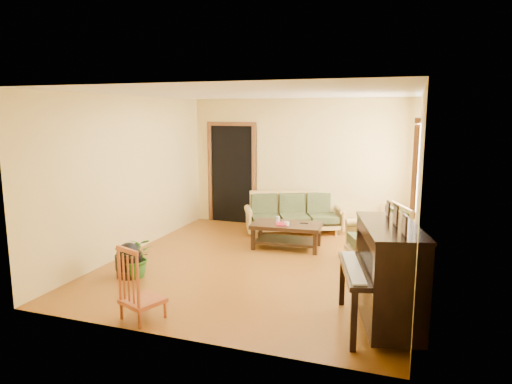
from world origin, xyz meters
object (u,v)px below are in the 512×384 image
at_px(piano, 388,277).
at_px(red_chair, 142,282).
at_px(sofa, 294,213).
at_px(ceramic_crock, 402,233).
at_px(coffee_table, 287,236).
at_px(potted_plant, 136,257).
at_px(armchair, 376,235).
at_px(footstool, 129,264).

bearing_deg(piano, red_chair, -179.48).
height_order(sofa, ceramic_crock, sofa).
height_order(coffee_table, potted_plant, potted_plant).
bearing_deg(sofa, piano, -85.74).
bearing_deg(coffee_table, red_chair, -104.21).
height_order(red_chair, ceramic_crock, red_chair).
bearing_deg(red_chair, potted_plant, 147.74).
relative_size(coffee_table, armchair, 1.27).
xyz_separation_m(armchair, ceramic_crock, (0.36, 1.58, -0.33)).
xyz_separation_m(armchair, footstool, (-3.29, -1.69, -0.28)).
bearing_deg(red_chair, sofa, 102.08).
xyz_separation_m(red_chair, potted_plant, (-0.83, 1.13, -0.13)).
bearing_deg(ceramic_crock, coffee_table, -148.05).
distance_m(coffee_table, footstool, 2.73).
height_order(sofa, coffee_table, sofa).
relative_size(sofa, potted_plant, 3.08).
distance_m(armchair, piano, 2.13).
bearing_deg(potted_plant, armchair, 27.81).
xyz_separation_m(coffee_table, ceramic_crock, (1.89, 1.18, -0.08)).
bearing_deg(footstool, armchair, 27.16).
bearing_deg(armchair, piano, -106.08).
bearing_deg(sofa, footstool, -142.52).
bearing_deg(piano, footstool, 159.11).
distance_m(sofa, red_chair, 4.26).
relative_size(piano, red_chair, 1.50).
relative_size(piano, potted_plant, 2.16).
relative_size(red_chair, ceramic_crock, 3.15).
height_order(sofa, footstool, sofa).
bearing_deg(armchair, ceramic_crock, 53.43).
bearing_deg(coffee_table, footstool, -130.05).
height_order(footstool, ceramic_crock, footstool).
distance_m(sofa, footstool, 3.51).
xyz_separation_m(armchair, red_chair, (-2.34, -2.80, -0.03)).
bearing_deg(armchair, red_chair, -153.82).
xyz_separation_m(coffee_table, armchair, (1.53, -0.40, 0.25)).
relative_size(red_chair, potted_plant, 1.44).
distance_m(sofa, piano, 4.02).
height_order(footstool, potted_plant, potted_plant).
bearing_deg(potted_plant, red_chair, -53.61).
xyz_separation_m(coffee_table, potted_plant, (-1.64, -2.08, 0.08)).
height_order(piano, footstool, piano).
xyz_separation_m(sofa, coffee_table, (0.12, -1.00, -0.18)).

